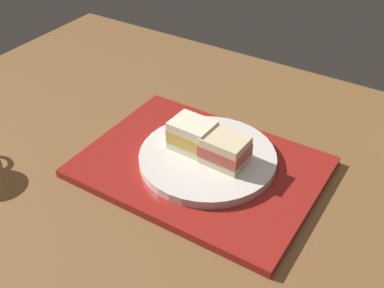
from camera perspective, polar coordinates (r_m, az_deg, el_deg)
The scene contains 5 objects.
ground_plane at distance 78.92cm, azimuth 1.51°, elevation -7.17°, with size 140.00×100.00×3.00cm, color brown.
serving_tray at distance 82.39cm, azimuth 1.03°, elevation -2.81°, with size 40.11×29.35×1.49cm, color maroon.
sandwich_plate at distance 82.06cm, azimuth 1.89°, elevation -1.67°, with size 23.85×23.85×1.53cm, color silver.
sandwich_near at distance 78.65cm, azimuth 3.91°, elevation -0.70°, with size 7.62×6.00×4.98cm.
sandwich_far at distance 81.48cm, azimuth 0.03°, elevation 1.08°, with size 7.51×5.95×5.36cm.
Camera 1 is at (-28.41, 49.08, 53.39)cm, focal length 44.21 mm.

